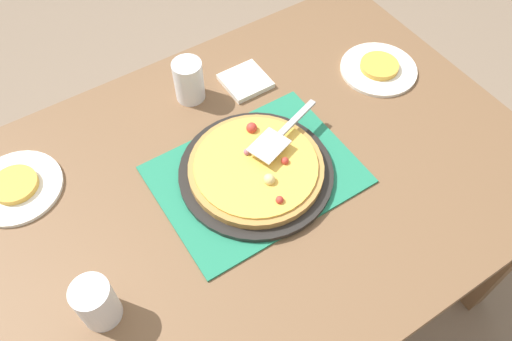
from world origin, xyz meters
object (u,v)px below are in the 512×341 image
at_px(pizza_server, 281,134).
at_px(plate_near_left, 378,69).
at_px(napkin_stack, 245,81).
at_px(pizza_pan, 256,172).
at_px(cup_near, 96,303).
at_px(served_slice_right, 15,185).
at_px(served_slice_left, 379,66).
at_px(plate_far_right, 17,188).
at_px(cup_far, 189,81).
at_px(pizza, 256,167).

bearing_deg(pizza_server, plate_near_left, -167.72).
xyz_separation_m(pizza_server, napkin_stack, (-0.06, -0.25, -0.06)).
xyz_separation_m(pizza_pan, pizza_server, (-0.09, -0.03, 0.06)).
relative_size(cup_near, pizza_server, 0.52).
distance_m(pizza_pan, served_slice_right, 0.58).
bearing_deg(served_slice_left, cup_near, 14.24).
height_order(plate_far_right, cup_far, cup_far).
bearing_deg(plate_near_left, served_slice_left, 0.00).
xyz_separation_m(served_slice_right, pizza_server, (-0.60, 0.25, 0.05)).
xyz_separation_m(plate_near_left, served_slice_left, (0.00, 0.00, 0.01)).
xyz_separation_m(served_slice_left, cup_near, (0.95, 0.24, 0.04)).
distance_m(plate_far_right, served_slice_left, 1.02).
relative_size(pizza, cup_far, 2.75).
height_order(cup_far, napkin_stack, cup_far).
xyz_separation_m(pizza_pan, served_slice_right, (0.51, -0.28, 0.01)).
height_order(plate_far_right, pizza_server, pizza_server).
xyz_separation_m(cup_far, pizza_server, (-0.10, 0.29, 0.01)).
height_order(pizza_pan, served_slice_left, served_slice_left).
relative_size(pizza, pizza_server, 1.42).
height_order(plate_far_right, cup_near, cup_near).
height_order(pizza_pan, pizza, pizza).
distance_m(pizza, cup_near, 0.47).
relative_size(served_slice_left, pizza_server, 0.47).
bearing_deg(served_slice_left, napkin_stack, -25.24).
height_order(pizza, plate_near_left, pizza).
height_order(plate_near_left, pizza_server, pizza_server).
distance_m(served_slice_left, cup_near, 0.98).
relative_size(served_slice_left, cup_near, 0.92).
height_order(plate_near_left, served_slice_left, served_slice_left).
height_order(pizza, served_slice_left, pizza).
relative_size(pizza, plate_far_right, 1.50).
height_order(served_slice_left, napkin_stack, served_slice_left).
bearing_deg(pizza_server, cup_far, -71.24).
distance_m(cup_near, napkin_stack, 0.73).
xyz_separation_m(plate_near_left, pizza_server, (0.41, 0.09, 0.06)).
bearing_deg(cup_near, served_slice_left, -165.76).
relative_size(pizza, cup_near, 2.75).
xyz_separation_m(plate_near_left, plate_far_right, (1.01, -0.16, 0.00)).
xyz_separation_m(plate_far_right, napkin_stack, (-0.66, -0.00, 0.00)).
distance_m(pizza_pan, pizza_server, 0.11).
bearing_deg(pizza, napkin_stack, -117.42).
bearing_deg(plate_near_left, plate_far_right, -9.10).
bearing_deg(plate_far_right, served_slice_left, 170.90).
bearing_deg(served_slice_left, cup_far, -21.99).
bearing_deg(served_slice_right, pizza, 151.13).
xyz_separation_m(plate_far_right, cup_far, (-0.50, -0.04, 0.06)).
bearing_deg(served_slice_left, pizza_server, 12.28).
height_order(plate_near_left, served_slice_right, served_slice_right).
relative_size(plate_near_left, napkin_stack, 1.83).
distance_m(plate_near_left, pizza_server, 0.42).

